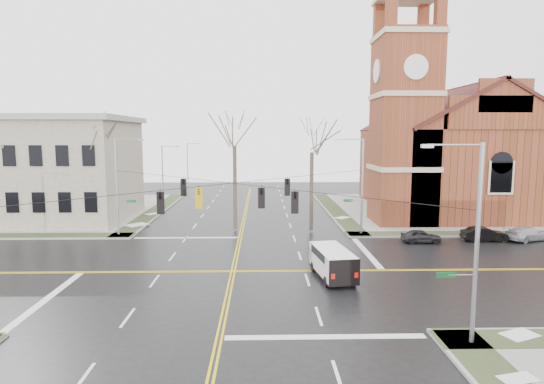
{
  "coord_description": "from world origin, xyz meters",
  "views": [
    {
      "loc": [
        2.02,
        -30.83,
        9.48
      ],
      "look_at": [
        2.86,
        6.0,
        4.82
      ],
      "focal_mm": 30.0,
      "sensor_mm": 36.0,
      "label": 1
    }
  ],
  "objects_px": {
    "streetlight_north_b": "(188,164)",
    "tree_nw_far": "(96,141)",
    "signal_pole_ne": "(360,183)",
    "parked_car_a": "(421,236)",
    "parked_car_b": "(484,234)",
    "church": "(446,143)",
    "signal_pole_se": "(473,238)",
    "tree_nw_near": "(234,140)",
    "tree_ne": "(312,147)",
    "parked_car_c": "(528,233)",
    "signal_pole_nw": "(118,184)",
    "streetlight_north_a": "(164,174)",
    "cargo_van": "(332,260)"
  },
  "relations": [
    {
      "from": "signal_pole_se",
      "to": "streetlight_north_b",
      "type": "height_order",
      "value": "signal_pole_se"
    },
    {
      "from": "signal_pole_se",
      "to": "parked_car_a",
      "type": "height_order",
      "value": "signal_pole_se"
    },
    {
      "from": "signal_pole_ne",
      "to": "parked_car_c",
      "type": "distance_m",
      "value": 15.55
    },
    {
      "from": "church",
      "to": "parked_car_c",
      "type": "relative_size",
      "value": 6.2
    },
    {
      "from": "streetlight_north_a",
      "to": "tree_nw_far",
      "type": "xyz_separation_m",
      "value": [
        -3.37,
        -14.15,
        4.36
      ]
    },
    {
      "from": "streetlight_north_a",
      "to": "tree_ne",
      "type": "height_order",
      "value": "tree_ne"
    },
    {
      "from": "parked_car_b",
      "to": "tree_ne",
      "type": "relative_size",
      "value": 0.34
    },
    {
      "from": "parked_car_b",
      "to": "tree_nw_far",
      "type": "relative_size",
      "value": 0.32
    },
    {
      "from": "signal_pole_nw",
      "to": "streetlight_north_a",
      "type": "height_order",
      "value": "signal_pole_nw"
    },
    {
      "from": "tree_nw_far",
      "to": "streetlight_north_a",
      "type": "bearing_deg",
      "value": 76.59
    },
    {
      "from": "church",
      "to": "cargo_van",
      "type": "xyz_separation_m",
      "value": [
        -18.09,
        -26.2,
        -7.29
      ]
    },
    {
      "from": "signal_pole_se",
      "to": "tree_nw_near",
      "type": "bearing_deg",
      "value": 115.46
    },
    {
      "from": "church",
      "to": "signal_pole_se",
      "type": "height_order",
      "value": "church"
    },
    {
      "from": "streetlight_north_b",
      "to": "tree_ne",
      "type": "bearing_deg",
      "value": -63.53
    },
    {
      "from": "signal_pole_ne",
      "to": "cargo_van",
      "type": "relative_size",
      "value": 1.69
    },
    {
      "from": "signal_pole_ne",
      "to": "tree_nw_far",
      "type": "xyz_separation_m",
      "value": [
        -25.35,
        2.35,
        3.88
      ]
    },
    {
      "from": "tree_nw_far",
      "to": "parked_car_b",
      "type": "bearing_deg",
      "value": -8.33
    },
    {
      "from": "cargo_van",
      "to": "parked_car_a",
      "type": "bearing_deg",
      "value": 37.29
    },
    {
      "from": "church",
      "to": "signal_pole_ne",
      "type": "xyz_separation_m",
      "value": [
        -13.44,
        -13.28,
        -3.48
      ]
    },
    {
      "from": "parked_car_a",
      "to": "tree_nw_far",
      "type": "height_order",
      "value": "tree_nw_far"
    },
    {
      "from": "parked_car_b",
      "to": "tree_nw_near",
      "type": "height_order",
      "value": "tree_nw_near"
    },
    {
      "from": "streetlight_north_b",
      "to": "tree_nw_far",
      "type": "bearing_deg",
      "value": -95.64
    },
    {
      "from": "streetlight_north_a",
      "to": "tree_nw_far",
      "type": "bearing_deg",
      "value": -103.41
    },
    {
      "from": "parked_car_b",
      "to": "tree_ne",
      "type": "height_order",
      "value": "tree_ne"
    },
    {
      "from": "parked_car_b",
      "to": "tree_ne",
      "type": "xyz_separation_m",
      "value": [
        -15.1,
        4.26,
        7.66
      ]
    },
    {
      "from": "streetlight_north_a",
      "to": "tree_nw_near",
      "type": "distance_m",
      "value": 18.17
    },
    {
      "from": "signal_pole_ne",
      "to": "parked_car_c",
      "type": "height_order",
      "value": "signal_pole_ne"
    },
    {
      "from": "tree_nw_far",
      "to": "tree_ne",
      "type": "height_order",
      "value": "tree_nw_far"
    },
    {
      "from": "parked_car_a",
      "to": "tree_ne",
      "type": "relative_size",
      "value": 0.3
    },
    {
      "from": "church",
      "to": "signal_pole_nw",
      "type": "height_order",
      "value": "church"
    },
    {
      "from": "parked_car_c",
      "to": "tree_nw_near",
      "type": "height_order",
      "value": "tree_nw_near"
    },
    {
      "from": "signal_pole_nw",
      "to": "tree_ne",
      "type": "height_order",
      "value": "tree_ne"
    },
    {
      "from": "streetlight_north_a",
      "to": "tree_nw_far",
      "type": "height_order",
      "value": "tree_nw_far"
    },
    {
      "from": "church",
      "to": "signal_pole_se",
      "type": "distance_m",
      "value": 38.85
    },
    {
      "from": "cargo_van",
      "to": "parked_car_b",
      "type": "relative_size",
      "value": 1.37
    },
    {
      "from": "streetlight_north_b",
      "to": "parked_car_c",
      "type": "relative_size",
      "value": 1.8
    },
    {
      "from": "streetlight_north_a",
      "to": "tree_nw_far",
      "type": "distance_m",
      "value": 15.18
    },
    {
      "from": "signal_pole_ne",
      "to": "parked_car_a",
      "type": "bearing_deg",
      "value": -35.85
    },
    {
      "from": "cargo_van",
      "to": "parked_car_b",
      "type": "distance_m",
      "value": 18.27
    },
    {
      "from": "signal_pole_se",
      "to": "tree_nw_far",
      "type": "xyz_separation_m",
      "value": [
        -25.35,
        25.35,
        3.88
      ]
    },
    {
      "from": "tree_nw_far",
      "to": "tree_ne",
      "type": "xyz_separation_m",
      "value": [
        20.88,
        -1.01,
        -0.53
      ]
    },
    {
      "from": "streetlight_north_b",
      "to": "parked_car_a",
      "type": "xyz_separation_m",
      "value": [
        26.72,
        -39.93,
        -3.88
      ]
    },
    {
      "from": "signal_pole_ne",
      "to": "streetlight_north_b",
      "type": "distance_m",
      "value": 42.61
    },
    {
      "from": "parked_car_b",
      "to": "cargo_van",
      "type": "bearing_deg",
      "value": 124.92
    },
    {
      "from": "tree_nw_far",
      "to": "signal_pole_ne",
      "type": "bearing_deg",
      "value": -5.31
    },
    {
      "from": "streetlight_north_a",
      "to": "parked_car_b",
      "type": "xyz_separation_m",
      "value": [
        32.61,
        -19.41,
        -3.83
      ]
    },
    {
      "from": "signal_pole_nw",
      "to": "streetlight_north_b",
      "type": "height_order",
      "value": "signal_pole_nw"
    },
    {
      "from": "streetlight_north_a",
      "to": "cargo_van",
      "type": "distance_m",
      "value": 34.3
    },
    {
      "from": "church",
      "to": "parked_car_a",
      "type": "xyz_separation_m",
      "value": [
        -8.7,
        -16.71,
        -7.85
      ]
    },
    {
      "from": "parked_car_a",
      "to": "tree_ne",
      "type": "bearing_deg",
      "value": 66.33
    }
  ]
}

